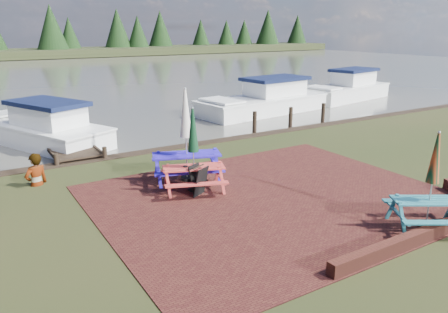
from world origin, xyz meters
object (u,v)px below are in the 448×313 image
at_px(person, 33,154).
at_px(picnic_table_red, 194,163).
at_px(chalkboard, 199,180).
at_px(jetty, 55,133).
at_px(picnic_table_teal, 430,195).
at_px(boat_far, 347,90).
at_px(boat_jetty, 40,130).
at_px(boat_near, 265,101).
at_px(picnic_table_blue, 186,149).

bearing_deg(person, picnic_table_red, 122.49).
xyz_separation_m(chalkboard, jetty, (-1.94, 9.00, -0.30)).
distance_m(picnic_table_teal, boat_far, 19.80).
distance_m(jetty, boat_jetty, 0.70).
relative_size(boat_jetty, boat_near, 0.90).
distance_m(chalkboard, jetty, 9.22).
xyz_separation_m(picnic_table_teal, jetty, (-5.38, 13.48, -0.66)).
xyz_separation_m(picnic_table_red, boat_far, (16.57, 10.01, -0.37)).
height_order(picnic_table_teal, boat_near, picnic_table_teal).
relative_size(chalkboard, jetty, 0.09).
relative_size(picnic_table_teal, picnic_table_blue, 0.81).
bearing_deg(picnic_table_red, picnic_table_blue, 95.80).
distance_m(picnic_table_teal, person, 10.35).
distance_m(picnic_table_blue, jetty, 8.16).
height_order(chalkboard, boat_jetty, boat_jetty).
bearing_deg(picnic_table_teal, picnic_table_red, 157.07).
bearing_deg(picnic_table_teal, boat_far, 79.99).
bearing_deg(boat_near, jetty, 85.07).
bearing_deg(chalkboard, picnic_table_blue, 49.93).
height_order(picnic_table_red, boat_near, picnic_table_red).
bearing_deg(picnic_table_blue, boat_far, 49.10).
height_order(chalkboard, boat_near, boat_near).
distance_m(boat_near, person, 14.35).
relative_size(chalkboard, boat_jetty, 0.11).
distance_m(jetty, person, 6.19).
distance_m(chalkboard, boat_jetty, 9.13).
xyz_separation_m(picnic_table_teal, chalkboard, (-3.44, 4.47, -0.36)).
height_order(boat_jetty, boat_near, boat_near).
bearing_deg(boat_near, picnic_table_teal, 150.23).
distance_m(picnic_table_blue, boat_near, 12.21).
distance_m(jetty, boat_near, 11.21).
xyz_separation_m(picnic_table_red, person, (-3.64, 2.78, 0.12)).
relative_size(picnic_table_red, jetty, 0.26).
bearing_deg(chalkboard, person, 111.26).
bearing_deg(person, boat_far, 179.50).
bearing_deg(boat_near, boat_far, -89.99).
distance_m(boat_jetty, person, 5.79).
distance_m(picnic_table_red, picnic_table_blue, 0.91).
relative_size(boat_near, boat_far, 1.11).
distance_m(boat_jetty, boat_near, 11.81).
relative_size(picnic_table_teal, boat_near, 0.28).
bearing_deg(boat_near, picnic_table_blue, 125.37).
bearing_deg(boat_far, picnic_table_teal, 127.55).
distance_m(picnic_table_teal, boat_near, 15.06).
distance_m(jetty, boat_far, 18.58).
bearing_deg(boat_jetty, person, -124.97).
height_order(chalkboard, jetty, chalkboard).
distance_m(picnic_table_blue, person, 4.32).
relative_size(boat_jetty, person, 3.85).
bearing_deg(boat_jetty, boat_far, -19.52).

